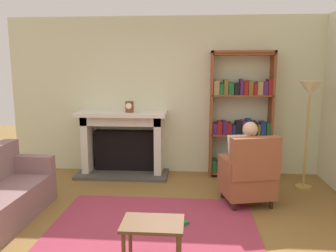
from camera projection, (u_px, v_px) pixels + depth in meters
name	position (u px, v px, depth m)	size (l,w,h in m)	color
ground	(150.00, 240.00, 3.66)	(14.00, 14.00, 0.00)	olive
back_wall	(168.00, 96.00, 5.93)	(5.60, 0.10, 2.70)	beige
area_rug	(153.00, 227.00, 3.95)	(2.40, 1.80, 0.01)	#9F344A
fireplace	(123.00, 141.00, 5.88)	(1.56, 0.64, 1.10)	#4C4742
mantel_clock	(129.00, 107.00, 5.66)	(0.14, 0.14, 0.19)	brown
bookshelf	(241.00, 119.00, 5.69)	(1.03, 0.32, 2.11)	brown
armchair_reading	(249.00, 175.00, 4.55)	(0.77, 0.76, 0.97)	#331E14
seated_reader	(246.00, 158.00, 4.63)	(0.45, 0.58, 1.14)	silver
side_table	(153.00, 230.00, 3.06)	(0.56, 0.39, 0.47)	brown
scattered_books	(161.00, 225.00, 3.97)	(0.67, 0.40, 0.04)	#267233
floor_lamp	(310.00, 98.00, 5.03)	(0.32, 0.32, 1.65)	#B7933F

